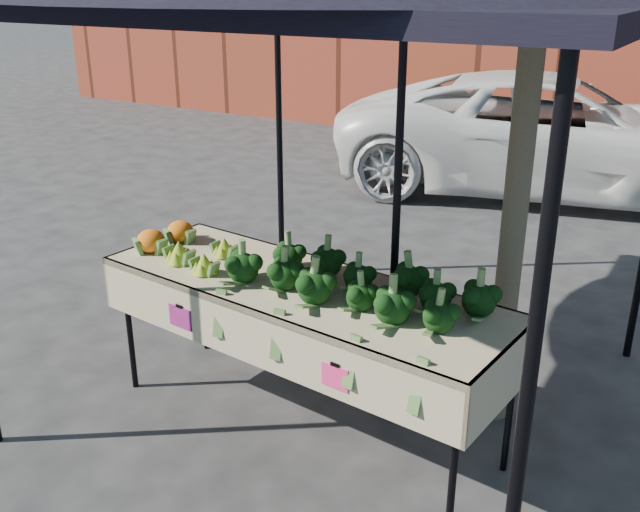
% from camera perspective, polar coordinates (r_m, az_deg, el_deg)
% --- Properties ---
extents(ground, '(90.00, 90.00, 0.00)m').
position_cam_1_polar(ground, '(4.27, -1.01, -13.76)').
color(ground, '#242426').
extents(table, '(2.47, 1.04, 0.90)m').
position_cam_1_polar(table, '(4.09, -1.47, -8.08)').
color(table, '#C3B294').
rests_on(table, ground).
extents(canopy, '(3.16, 3.16, 2.74)m').
position_cam_1_polar(canopy, '(4.04, 2.17, 5.72)').
color(canopy, black).
rests_on(canopy, ground).
extents(broccoli_heap, '(1.44, 0.54, 0.22)m').
position_cam_1_polar(broccoli_heap, '(3.71, 2.90, -1.63)').
color(broccoli_heap, black).
rests_on(broccoli_heap, table).
extents(romanesco_cluster, '(0.40, 0.44, 0.17)m').
position_cam_1_polar(romanesco_cluster, '(4.21, -9.29, 0.61)').
color(romanesco_cluster, '#96A822').
rests_on(romanesco_cluster, table).
extents(cauliflower_pair, '(0.20, 0.40, 0.15)m').
position_cam_1_polar(cauliflower_pair, '(4.51, -12.24, 1.67)').
color(cauliflower_pair, orange).
rests_on(cauliflower_pair, table).
extents(street_tree, '(2.02, 2.02, 3.98)m').
position_cam_1_polar(street_tree, '(3.84, 16.40, 13.54)').
color(street_tree, '#1E4C14').
rests_on(street_tree, ground).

